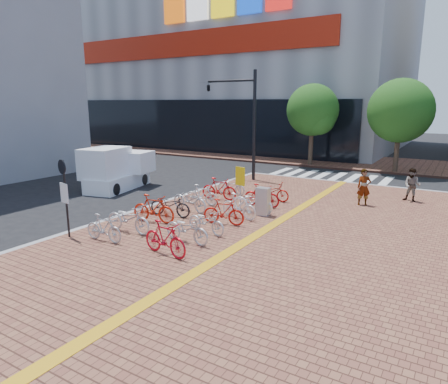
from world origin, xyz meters
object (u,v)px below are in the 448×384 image
Objects in this scene: bike_6 at (219,189)px; bike_7 at (231,186)px; bike_9 at (187,229)px; notice_sign at (64,189)px; bike_5 at (202,195)px; bike_11 at (224,212)px; bike_0 at (104,228)px; bike_1 at (128,218)px; bike_14 at (262,196)px; bike_4 at (190,200)px; yellow_sign at (240,180)px; utility_box at (263,201)px; bike_3 at (170,205)px; bike_13 at (253,201)px; traffic_light_pole at (233,105)px; bike_10 at (206,221)px; bike_8 at (165,238)px; bike_12 at (239,206)px; pedestrian_b at (412,185)px; bike_15 at (271,191)px; bike_2 at (153,209)px; pedestrian_a at (364,187)px; box_truck at (117,169)px.

bike_7 is at bearing -6.21° from bike_6.
bike_9 is 4.39m from notice_sign.
bike_11 is (2.40, -2.04, 0.02)m from bike_5.
bike_0 is 7.05m from bike_6.
bike_1 reaches higher than bike_14.
bike_5 is (-0.16, 1.15, -0.04)m from bike_4.
yellow_sign is 7.20m from notice_sign.
bike_7 is 4.05m from utility_box.
bike_3 is at bearing 167.84° from bike_6.
bike_14 reaches higher than bike_13.
bike_4 is 9.10m from traffic_light_pole.
bike_3 is at bearing 53.25° from bike_9.
bike_9 is (2.29, -5.68, -0.05)m from bike_6.
bike_4 is 3.24m from bike_14.
bike_13 is (2.66, 2.26, 0.00)m from bike_3.
bike_10 is 11.70m from traffic_light_pole.
bike_11 is (2.24, -0.89, -0.01)m from bike_4.
notice_sign is at bearing 104.21° from bike_8.
bike_11 is (2.35, -4.60, 0.06)m from bike_7.
bike_12 is 1.08× the size of pedestrian_b.
utility_box is (2.95, 1.07, 0.07)m from bike_4.
bike_1 is 1.08× the size of bike_9.
bike_4 is at bearing -160.18° from utility_box.
bike_8 is 4.16m from notice_sign.
yellow_sign is at bearing 158.80° from bike_15.
bike_5 is (0.07, 3.21, -0.08)m from bike_2.
bike_13 reaches higher than bike_10.
pedestrian_a is (3.78, 4.81, 0.33)m from bike_12.
bike_4 is 1.10× the size of bike_6.
utility_box reaches higher than bike_5.
bike_12 reaches higher than bike_7.
bike_8 is 0.28× the size of traffic_light_pole.
box_truck is at bearing 63.32° from bike_9.
pedestrian_b reaches higher than bike_12.
bike_9 is 1.09× the size of pedestrian_a.
pedestrian_a reaches higher than bike_12.
box_truck reaches higher than bike_6.
bike_13 is 2.32m from bike_15.
notice_sign reaches higher than box_truck.
bike_0 is 0.85× the size of bike_3.
bike_13 is (0.18, 4.45, 0.01)m from bike_9.
bike_10 is 0.97× the size of bike_15.
utility_box reaches higher than bike_8.
bike_3 is at bearing 132.92° from bike_13.
bike_4 is 7.88m from pedestrian_a.
bike_2 is at bearing 150.57° from bike_15.
bike_7 is 6.36m from pedestrian_a.
bike_5 is 0.85× the size of bike_13.
bike_14 is (0.03, 4.40, 0.07)m from bike_10.
bike_5 is 0.24× the size of traffic_light_pole.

